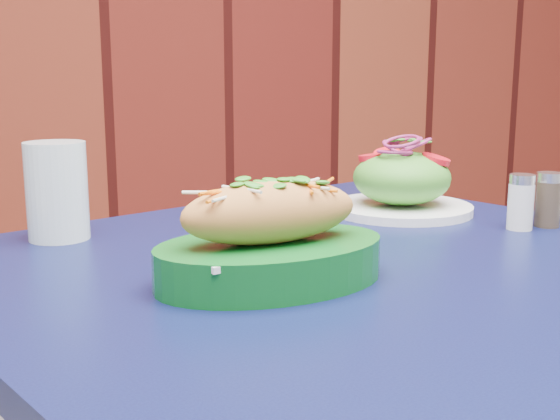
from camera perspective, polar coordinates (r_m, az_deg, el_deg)
name	(u,v)px	position (r m, az deg, el deg)	size (l,w,h in m)	color
cafe_table	(367,341)	(0.79, 7.07, -10.50)	(1.02, 1.02, 0.75)	black
banh_mi_basket	(271,241)	(0.68, -0.77, -2.55)	(0.24, 0.17, 0.11)	#0B591C
salad_plate	(401,184)	(1.03, 9.84, 2.12)	(0.21, 0.21, 0.11)	white
water_glass	(57,191)	(0.89, -17.67, 1.48)	(0.07, 0.07, 0.12)	silver
salt_shaker	(521,202)	(0.96, 18.98, 0.62)	(0.03, 0.03, 0.07)	white
pepper_shaker	(548,200)	(0.99, 20.96, 0.79)	(0.03, 0.03, 0.07)	#3F3326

